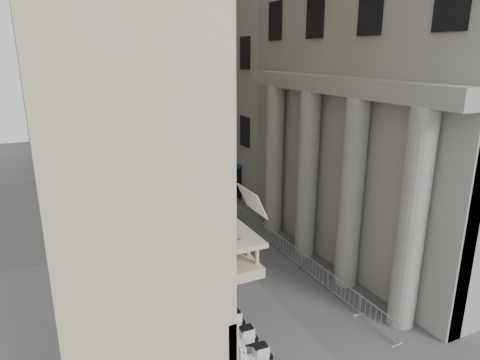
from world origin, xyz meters
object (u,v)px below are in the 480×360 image
object	(u,v)px
street_lamp	(143,158)
pedestrian_b	(164,170)
info_kiosk	(157,206)
security_tent	(154,205)
pedestrian_a	(190,188)

from	to	relation	value
street_lamp	pedestrian_b	bearing A→B (deg)	53.67
street_lamp	info_kiosk	size ratio (longest dim) A/B	3.82
street_lamp	pedestrian_b	xyz separation A→B (m)	(3.62, 7.48, -3.21)
security_tent	pedestrian_b	world-z (taller)	security_tent
security_tent	info_kiosk	xyz separation A→B (m)	(1.11, 3.82, -1.49)
pedestrian_b	street_lamp	bearing A→B (deg)	63.96
pedestrian_a	pedestrian_b	size ratio (longest dim) A/B	0.84
pedestrian_b	security_tent	bearing A→B (deg)	71.80
pedestrian_a	pedestrian_b	bearing A→B (deg)	-109.06
security_tent	info_kiosk	distance (m)	4.25
security_tent	info_kiosk	world-z (taller)	security_tent
info_kiosk	pedestrian_a	xyz separation A→B (m)	(3.83, 3.53, -0.12)
security_tent	pedestrian_b	size ratio (longest dim) A/B	1.83
info_kiosk	pedestrian_a	size ratio (longest dim) A/B	1.13
street_lamp	pedestrian_a	distance (m)	5.58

